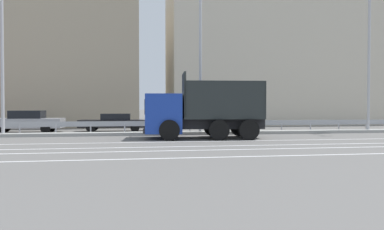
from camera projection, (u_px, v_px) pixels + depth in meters
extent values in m
plane|color=#605E5B|center=(181.00, 138.00, 20.45)|extent=(320.00, 320.00, 0.00)
cube|color=silver|center=(212.00, 141.00, 18.25)|extent=(56.51, 0.16, 0.01)
cube|color=silver|center=(222.00, 146.00, 16.14)|extent=(56.51, 0.16, 0.01)
cube|color=silver|center=(230.00, 150.00, 14.76)|extent=(56.51, 0.16, 0.01)
cube|color=silver|center=(246.00, 157.00, 12.73)|extent=(56.51, 0.16, 0.01)
cube|color=gray|center=(176.00, 133.00, 22.56)|extent=(31.08, 1.10, 0.18)
cube|color=#9EA0A5|center=(174.00, 123.00, 23.90)|extent=(56.51, 0.04, 0.32)
cylinder|color=#ADADB2|center=(20.00, 130.00, 22.45)|extent=(0.09, 0.09, 0.62)
cylinder|color=#ADADB2|center=(56.00, 129.00, 22.78)|extent=(0.09, 0.09, 0.62)
cylinder|color=#ADADB2|center=(91.00, 129.00, 23.10)|extent=(0.09, 0.09, 0.62)
cylinder|color=#ADADB2|center=(125.00, 129.00, 23.42)|extent=(0.09, 0.09, 0.62)
cylinder|color=#ADADB2|center=(158.00, 128.00, 23.75)|extent=(0.09, 0.09, 0.62)
cylinder|color=#ADADB2|center=(190.00, 128.00, 24.07)|extent=(0.09, 0.09, 0.62)
cylinder|color=#ADADB2|center=(221.00, 128.00, 24.39)|extent=(0.09, 0.09, 0.62)
cylinder|color=#ADADB2|center=(252.00, 127.00, 24.72)|extent=(0.09, 0.09, 0.62)
cylinder|color=#ADADB2|center=(281.00, 127.00, 25.04)|extent=(0.09, 0.09, 0.62)
cylinder|color=#ADADB2|center=(310.00, 127.00, 25.37)|extent=(0.09, 0.09, 0.62)
cylinder|color=#ADADB2|center=(339.00, 127.00, 25.69)|extent=(0.09, 0.09, 0.62)
cylinder|color=#ADADB2|center=(366.00, 126.00, 26.01)|extent=(0.09, 0.09, 0.62)
cube|color=#19389E|center=(164.00, 113.00, 19.84)|extent=(2.07, 2.64, 2.04)
cube|color=black|center=(146.00, 107.00, 19.76)|extent=(0.21, 2.13, 0.78)
cube|color=black|center=(145.00, 130.00, 19.79)|extent=(0.31, 2.44, 0.24)
cube|color=black|center=(222.00, 124.00, 20.08)|extent=(4.46, 1.73, 0.53)
cube|color=#232828|center=(222.00, 117.00, 20.07)|extent=(4.37, 2.74, 0.12)
cube|color=#232828|center=(225.00, 99.00, 18.91)|extent=(4.18, 0.46, 1.84)
cube|color=#232828|center=(219.00, 100.00, 21.19)|extent=(4.18, 0.46, 1.84)
cube|color=#232828|center=(184.00, 95.00, 19.89)|extent=(0.30, 2.39, 2.30)
cube|color=#232828|center=(259.00, 99.00, 20.19)|extent=(0.30, 2.39, 1.84)
cylinder|color=black|center=(169.00, 130.00, 18.66)|extent=(1.06, 0.41, 1.04)
cylinder|color=black|center=(169.00, 127.00, 21.10)|extent=(1.06, 0.41, 1.04)
cylinder|color=black|center=(219.00, 130.00, 18.84)|extent=(1.06, 0.41, 1.04)
cylinder|color=black|center=(213.00, 127.00, 21.28)|extent=(1.06, 0.41, 1.04)
cylinder|color=black|center=(249.00, 130.00, 18.95)|extent=(1.06, 0.41, 1.04)
cylinder|color=black|center=(239.00, 127.00, 21.39)|extent=(1.06, 0.41, 1.04)
cylinder|color=white|center=(250.00, 131.00, 23.28)|extent=(0.16, 0.16, 0.36)
cylinder|color=black|center=(250.00, 125.00, 23.27)|extent=(0.16, 0.16, 0.36)
cylinder|color=white|center=(250.00, 119.00, 23.26)|extent=(0.16, 0.16, 0.36)
cylinder|color=black|center=(250.00, 114.00, 23.25)|extent=(0.16, 0.16, 0.36)
cylinder|color=white|center=(250.00, 108.00, 23.24)|extent=(0.16, 0.16, 0.36)
cylinder|color=#1E4CB2|center=(250.00, 100.00, 23.23)|extent=(0.63, 0.03, 0.63)
cylinder|color=white|center=(250.00, 100.00, 23.23)|extent=(0.68, 0.02, 0.68)
cylinder|color=#ADADB2|center=(2.00, 59.00, 21.00)|extent=(0.18, 0.18, 8.71)
cylinder|color=#ADADB2|center=(200.00, 64.00, 22.64)|extent=(0.18, 0.18, 8.57)
cylinder|color=#ADADB2|center=(369.00, 63.00, 24.58)|extent=(0.18, 0.18, 9.13)
cube|color=#A3A3A8|center=(25.00, 123.00, 24.37)|extent=(4.83, 1.85, 0.62)
cube|color=black|center=(27.00, 114.00, 24.38)|extent=(2.06, 1.54, 0.51)
cylinder|color=black|center=(6.00, 127.00, 24.99)|extent=(0.61, 0.22, 0.60)
cylinder|color=black|center=(45.00, 128.00, 23.77)|extent=(0.61, 0.22, 0.60)
cylinder|color=black|center=(52.00, 127.00, 25.34)|extent=(0.61, 0.22, 0.60)
cube|color=black|center=(114.00, 123.00, 25.33)|extent=(4.63, 1.80, 0.49)
cube|color=black|center=(116.00, 117.00, 25.34)|extent=(1.97, 1.52, 0.42)
cylinder|color=black|center=(91.00, 128.00, 24.37)|extent=(0.61, 0.22, 0.60)
cylinder|color=black|center=(94.00, 127.00, 25.94)|extent=(0.61, 0.22, 0.60)
cylinder|color=black|center=(135.00, 128.00, 24.73)|extent=(0.61, 0.22, 0.60)
cylinder|color=black|center=(135.00, 126.00, 26.30)|extent=(0.61, 0.22, 0.60)
cube|color=tan|center=(40.00, 56.00, 33.95)|extent=(17.68, 12.56, 12.50)
cube|color=beige|center=(285.00, 58.00, 36.34)|extent=(22.65, 8.26, 12.80)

